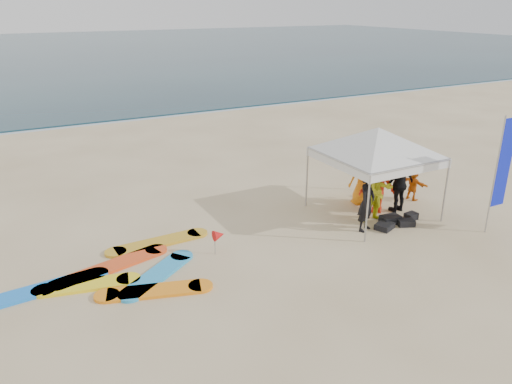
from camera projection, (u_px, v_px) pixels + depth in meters
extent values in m
plane|color=beige|center=(301.00, 279.00, 11.33)|extent=(120.00, 120.00, 0.00)
cube|color=#0C2633|center=(33.00, 52.00, 60.75)|extent=(160.00, 84.00, 0.08)
cube|color=silver|center=(114.00, 121.00, 26.32)|extent=(160.00, 1.20, 0.01)
imported|color=black|center=(367.00, 202.00, 13.47)|extent=(0.72, 0.63, 1.65)
imported|color=#CECF1D|center=(379.00, 191.00, 14.01)|extent=(0.94, 0.76, 1.84)
imported|color=red|center=(378.00, 185.00, 14.64)|extent=(1.25, 1.01, 1.68)
imported|color=black|center=(400.00, 184.00, 14.70)|extent=(1.03, 0.48, 1.73)
imported|color=orange|center=(363.00, 176.00, 15.27)|extent=(0.89, 0.59, 1.79)
imported|color=orange|center=(413.00, 184.00, 15.70)|extent=(0.43, 0.98, 1.02)
cylinder|color=#A5A5A8|center=(307.00, 177.00, 15.05)|extent=(0.05, 0.05, 1.86)
cylinder|color=#A5A5A8|center=(378.00, 164.00, 16.28)|extent=(0.05, 0.05, 1.86)
cylinder|color=#A5A5A8|center=(367.00, 209.00, 12.75)|extent=(0.05, 0.05, 1.86)
cylinder|color=#A5A5A8|center=(445.00, 191.00, 13.98)|extent=(0.05, 0.05, 1.86)
cube|color=white|center=(412.00, 171.00, 13.07)|extent=(2.89, 0.02, 0.24)
cube|color=white|center=(346.00, 145.00, 15.37)|extent=(2.89, 0.02, 0.24)
cube|color=white|center=(336.00, 164.00, 13.61)|extent=(0.02, 2.89, 0.24)
cube|color=white|center=(412.00, 151.00, 14.84)|extent=(0.02, 2.89, 0.24)
pyramid|color=white|center=(379.00, 127.00, 13.91)|extent=(3.95, 3.95, 0.74)
cylinder|color=#A5A5A8|center=(495.00, 176.00, 13.06)|extent=(0.04, 0.04, 3.23)
cube|color=#0D1BD4|center=(504.00, 163.00, 13.07)|extent=(0.51, 0.03, 2.40)
cylinder|color=#A5A5A8|center=(215.00, 243.00, 12.34)|extent=(0.02, 0.02, 0.60)
cone|color=red|center=(219.00, 235.00, 12.32)|extent=(0.28, 0.28, 0.28)
cube|color=black|center=(390.00, 219.00, 14.15)|extent=(0.59, 0.40, 0.22)
cube|color=black|center=(406.00, 223.00, 13.99)|extent=(0.54, 0.45, 0.18)
cube|color=black|center=(385.00, 226.00, 13.80)|extent=(0.61, 0.56, 0.16)
cube|color=black|center=(411.00, 216.00, 14.39)|extent=(0.39, 0.30, 0.20)
cube|color=yellow|center=(87.00, 285.00, 11.03)|extent=(1.86, 0.92, 0.07)
cube|color=orange|center=(154.00, 291.00, 10.80)|extent=(2.07, 1.10, 0.07)
cube|color=gold|center=(158.00, 242.00, 12.97)|extent=(2.24, 0.61, 0.07)
cube|color=#ED4D1B|center=(110.00, 267.00, 11.78)|extent=(2.56, 1.15, 0.07)
cube|color=#1C7DF0|center=(43.00, 289.00, 10.87)|extent=(2.37, 0.75, 0.07)
cube|color=#299BDE|center=(158.00, 274.00, 11.45)|extent=(1.89, 1.57, 0.07)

